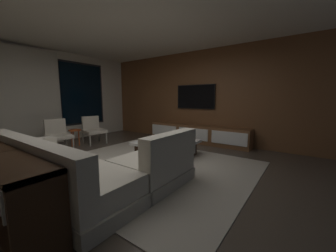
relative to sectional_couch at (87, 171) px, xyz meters
name	(u,v)px	position (x,y,z in m)	size (l,w,h in m)	color
floor	(130,170)	(0.89, 0.10, -0.29)	(9.20, 9.20, 0.00)	#473D33
back_wall_with_window	(36,97)	(0.83, 3.71, 1.05)	(6.60, 0.30, 2.70)	beige
media_wall	(205,97)	(3.95, 0.10, 1.06)	(0.12, 7.80, 2.70)	brown
ceiling	(125,11)	(0.89, 0.10, 2.41)	(8.20, 8.20, 0.00)	beige
area_rug	(147,166)	(1.24, 0.00, -0.28)	(3.20, 3.80, 0.01)	#ADA391
sectional_couch	(87,171)	(0.00, 0.00, 0.00)	(1.98, 2.50, 0.82)	#B1A997
coffee_table	(167,148)	(1.97, 0.06, -0.10)	(1.16, 1.16, 0.36)	#301D10
book_stack_on_coffee_table	(169,139)	(1.94, -0.03, 0.13)	(0.29, 0.21, 0.12)	tan
accent_chair_near_window	(93,128)	(1.83, 2.62, 0.14)	(0.63, 0.64, 0.78)	#B2ADA0
accent_chair_by_curtain	(58,133)	(0.83, 2.63, 0.14)	(0.61, 0.63, 0.78)	#B2ADA0
side_stool	(75,133)	(1.29, 2.66, 0.08)	(0.32, 0.32, 0.46)	#BF4C1E
media_console	(198,134)	(3.66, 0.15, -0.04)	(0.46, 3.10, 0.52)	brown
mounted_tv	(195,97)	(3.84, 0.35, 1.06)	(0.05, 1.24, 0.72)	black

